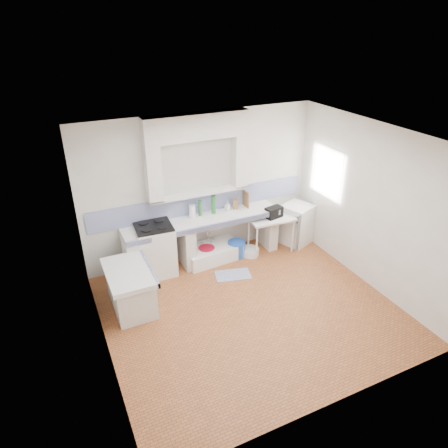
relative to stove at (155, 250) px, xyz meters
name	(u,v)px	position (x,y,z in m)	size (l,w,h in m)	color
floor	(250,310)	(1.05, -1.71, -0.47)	(4.50, 4.50, 0.00)	#A1582E
ceiling	(256,140)	(1.05, -1.71, 2.33)	(4.50, 4.50, 0.00)	silver
wall_back	(201,187)	(1.05, 0.29, 0.93)	(4.50, 4.50, 0.00)	silver
wall_front	(343,316)	(1.05, -3.71, 0.93)	(4.50, 4.50, 0.00)	silver
wall_left	(96,271)	(-1.20, -1.71, 0.93)	(4.50, 4.50, 0.00)	silver
wall_right	(371,207)	(3.30, -1.71, 0.93)	(4.50, 4.50, 0.00)	silver
alcove_mass	(197,126)	(0.95, 0.16, 2.10)	(1.90, 0.25, 0.45)	silver
window_frame	(335,172)	(3.47, -0.51, 1.13)	(0.35, 0.86, 1.06)	#361D11
lace_valance	(331,153)	(3.33, -0.51, 1.51)	(0.01, 0.84, 0.24)	white
counter_slab	(203,221)	(0.95, -0.01, 0.39)	(3.00, 0.60, 0.08)	white
counter_lip	(209,227)	(0.95, -0.29, 0.39)	(3.00, 0.04, 0.10)	navy
counter_pier_left	(131,259)	(-0.45, -0.01, -0.06)	(0.20, 0.55, 0.82)	silver
counter_pier_mid	(186,246)	(0.60, -0.01, -0.06)	(0.20, 0.55, 0.82)	silver
counter_pier_right	(267,227)	(2.35, -0.01, -0.06)	(0.20, 0.55, 0.82)	silver
peninsula_top	(129,273)	(-0.65, -0.81, 0.19)	(0.70, 1.10, 0.08)	white
peninsula_base	(131,291)	(-0.65, -0.81, -0.16)	(0.60, 1.00, 0.62)	silver
peninsula_lip	(149,268)	(-0.32, -0.81, 0.19)	(0.04, 1.10, 0.10)	navy
backsplash	(202,202)	(1.05, 0.27, 0.63)	(4.27, 0.03, 0.40)	navy
stove	(155,250)	(0.00, 0.00, 0.00)	(0.66, 0.64, 0.94)	white
sink	(212,253)	(1.10, -0.04, -0.34)	(1.08, 0.58, 0.26)	white
side_table	(271,234)	(2.30, -0.23, -0.10)	(0.89, 0.49, 0.04)	white
fridge	(296,224)	(2.96, -0.16, -0.05)	(0.54, 0.54, 0.84)	white
bucket_red	(207,254)	(0.98, -0.06, -0.32)	(0.32, 0.32, 0.30)	red
bucket_orange	(220,252)	(1.26, -0.05, -0.34)	(0.27, 0.27, 0.25)	#BF402D
bucket_blue	(236,249)	(1.59, -0.13, -0.31)	(0.34, 0.34, 0.32)	blue
basin_white	(250,252)	(1.85, -0.22, -0.40)	(0.35, 0.35, 0.14)	white
water_bottle_a	(202,250)	(0.96, 0.14, -0.32)	(0.08, 0.08, 0.30)	silver
water_bottle_b	(213,247)	(1.19, 0.13, -0.30)	(0.09, 0.09, 0.34)	silver
black_bag	(274,212)	(2.35, -0.23, 0.37)	(0.34, 0.19, 0.21)	black
green_bottle_a	(200,208)	(0.96, 0.14, 0.58)	(0.07, 0.07, 0.31)	#22682B
green_bottle_b	(214,205)	(1.22, 0.12, 0.61)	(0.08, 0.08, 0.36)	#22682B
knife_block	(235,204)	(1.69, 0.13, 0.53)	(0.10, 0.08, 0.20)	brown
cutting_board	(246,199)	(1.92, 0.14, 0.59)	(0.02, 0.23, 0.32)	brown
paper_towel	(192,211)	(0.79, 0.14, 0.55)	(0.12, 0.12, 0.24)	white
soap_bottle	(227,206)	(1.52, 0.14, 0.52)	(0.08, 0.08, 0.18)	white
rug	(233,275)	(1.23, -0.71, -0.46)	(0.65, 0.37, 0.01)	#394585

